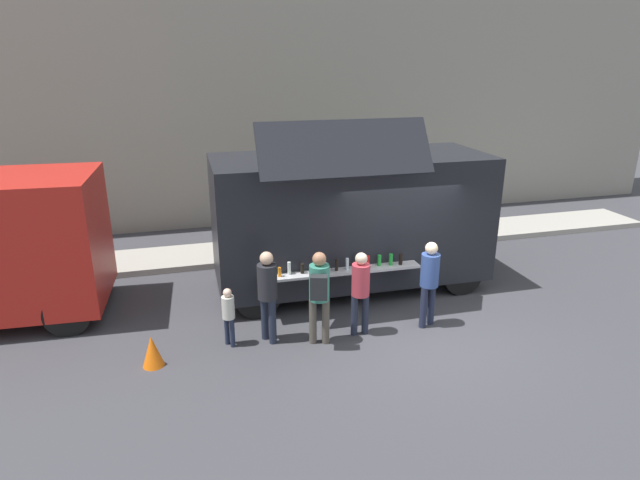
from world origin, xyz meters
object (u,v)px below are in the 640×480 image
at_px(food_truck_main, 351,218).
at_px(customer_mid_with_backpack, 319,290).
at_px(customer_front_ordering, 361,286).
at_px(customer_extra_browsing, 429,277).
at_px(child_near_queue, 228,312).
at_px(customer_rear_waiting, 268,289).
at_px(trash_bin, 445,225).
at_px(traffic_cone_orange, 152,351).

relative_size(food_truck_main, customer_mid_with_backpack, 3.36).
bearing_deg(food_truck_main, customer_front_ordering, -102.80).
height_order(customer_extra_browsing, child_near_queue, customer_extra_browsing).
height_order(customer_rear_waiting, customer_extra_browsing, customer_rear_waiting).
xyz_separation_m(customer_rear_waiting, child_near_queue, (-0.71, 0.02, -0.37)).
xyz_separation_m(trash_bin, customer_extra_browsing, (-2.74, -4.52, 0.59)).
distance_m(trash_bin, customer_extra_browsing, 5.31).
bearing_deg(child_near_queue, customer_extra_browsing, -37.82).
bearing_deg(trash_bin, customer_front_ordering, -132.42).
relative_size(food_truck_main, customer_front_ordering, 3.63).
xyz_separation_m(trash_bin, child_near_queue, (-6.49, -4.27, 0.24)).
bearing_deg(customer_mid_with_backpack, food_truck_main, -13.25).
bearing_deg(customer_front_ordering, customer_extra_browsing, -90.95).
distance_m(trash_bin, customer_rear_waiting, 7.23).
bearing_deg(child_near_queue, trash_bin, -0.73).
height_order(traffic_cone_orange, customer_mid_with_backpack, customer_mid_with_backpack).
height_order(customer_mid_with_backpack, customer_extra_browsing, customer_mid_with_backpack).
xyz_separation_m(traffic_cone_orange, customer_extra_browsing, (5.08, 0.09, 0.75)).
bearing_deg(traffic_cone_orange, food_truck_main, 28.28).
relative_size(trash_bin, customer_rear_waiting, 0.50).
distance_m(customer_front_ordering, customer_extra_browsing, 1.36).
height_order(trash_bin, customer_mid_with_backpack, customer_mid_with_backpack).
height_order(food_truck_main, customer_rear_waiting, food_truck_main).
bearing_deg(customer_mid_with_backpack, customer_rear_waiting, 84.48).
height_order(customer_front_ordering, customer_extra_browsing, customer_extra_browsing).
bearing_deg(child_near_queue, customer_mid_with_backpack, -47.56).
distance_m(customer_front_ordering, child_near_queue, 2.42).
bearing_deg(traffic_cone_orange, child_near_queue, 14.25).
relative_size(traffic_cone_orange, child_near_queue, 0.49).
relative_size(food_truck_main, child_near_queue, 5.29).
distance_m(food_truck_main, child_near_queue, 3.63).
xyz_separation_m(food_truck_main, child_near_queue, (-2.92, -1.95, -0.95)).
xyz_separation_m(trash_bin, customer_front_ordering, (-4.10, -4.49, 0.54)).
relative_size(customer_rear_waiting, customer_extra_browsing, 1.02).
bearing_deg(customer_extra_browsing, traffic_cone_orange, 68.14).
xyz_separation_m(traffic_cone_orange, child_near_queue, (1.33, 0.34, 0.39)).
distance_m(food_truck_main, trash_bin, 4.43).
bearing_deg(customer_extra_browsing, customer_mid_with_backpack, 70.49).
height_order(trash_bin, customer_front_ordering, customer_front_ordering).
relative_size(customer_front_ordering, customer_rear_waiting, 0.94).
xyz_separation_m(traffic_cone_orange, trash_bin, (7.82, 4.61, 0.16)).
distance_m(traffic_cone_orange, child_near_queue, 1.42).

